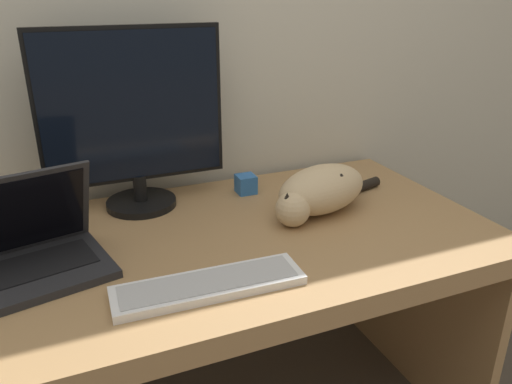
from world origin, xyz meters
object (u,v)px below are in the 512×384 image
monitor (133,120)px  external_keyboard (209,285)px  cat (320,190)px  laptop (35,253)px

monitor → external_keyboard: bearing=-84.4°
monitor → external_keyboard: 0.58m
monitor → cat: monitor is taller
monitor → cat: 0.58m
monitor → laptop: (-0.30, -0.29, -0.22)m
laptop → monitor: bearing=31.3°
monitor → laptop: size_ratio=1.51×
external_keyboard → cat: 0.51m
monitor → external_keyboard: monitor is taller
monitor → cat: size_ratio=1.17×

